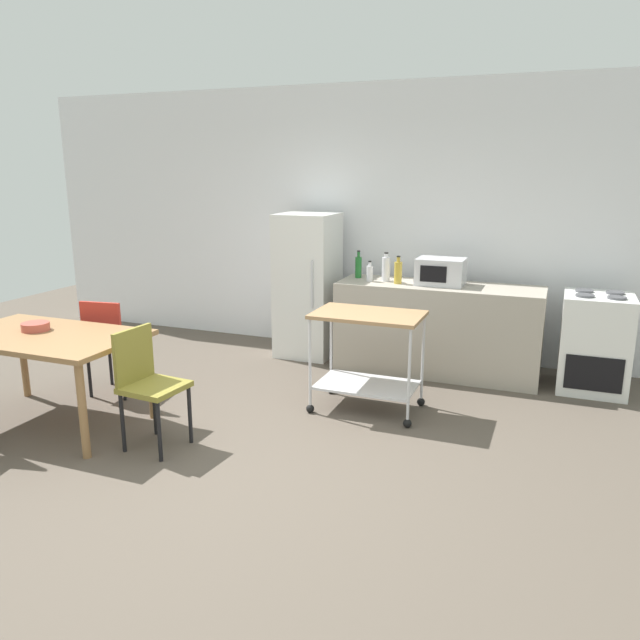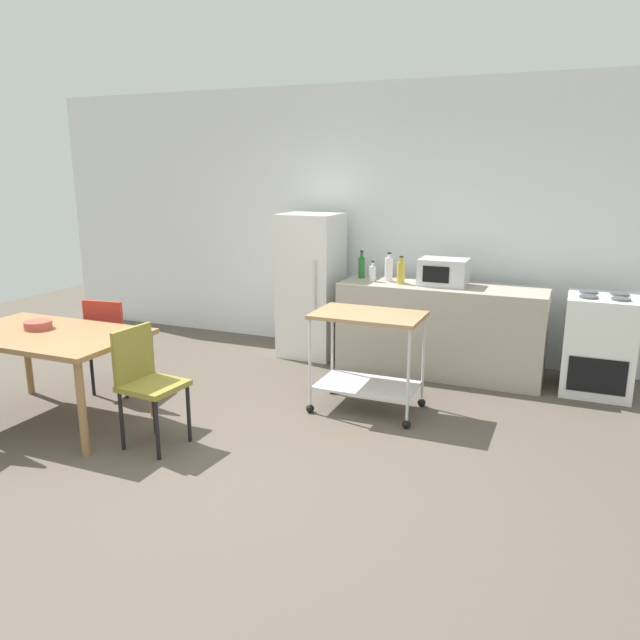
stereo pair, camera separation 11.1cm
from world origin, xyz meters
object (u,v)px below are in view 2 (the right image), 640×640
object	(u,v)px
stove_oven	(599,345)
refrigerator	(311,285)
bottle_wine	(372,273)
chair_olive	(146,378)
bottle_soda	(389,269)
kitchen_cart	(368,345)
dining_table	(47,342)
bottle_hot_sauce	(401,272)
bottle_sparkling_water	(362,267)
fruit_bowl	(38,325)
microwave	(444,272)
chair_red	(113,339)

from	to	relation	value
stove_oven	refrigerator	bearing A→B (deg)	178.40
bottle_wine	stove_oven	bearing A→B (deg)	2.23
chair_olive	bottle_soda	distance (m)	2.76
chair_olive	kitchen_cart	distance (m)	1.81
dining_table	bottle_hot_sauce	bearing A→B (deg)	46.40
kitchen_cart	refrigerator	bearing A→B (deg)	129.66
bottle_sparkling_water	fruit_bowl	size ratio (longest dim) A/B	1.32
refrigerator	fruit_bowl	bearing A→B (deg)	-118.35
bottle_hot_sauce	bottle_sparkling_water	bearing A→B (deg)	159.77
microwave	stove_oven	bearing A→B (deg)	0.26
kitchen_cart	bottle_sparkling_water	size ratio (longest dim) A/B	3.18
kitchen_cart	bottle_soda	xyz separation A→B (m)	(-0.19, 1.22, 0.45)
chair_red	fruit_bowl	bearing A→B (deg)	66.81
chair_olive	kitchen_cart	xyz separation A→B (m)	(1.28, 1.27, 0.05)
microwave	fruit_bowl	size ratio (longest dim) A/B	2.13
refrigerator	bottle_hot_sauce	distance (m)	1.09
kitchen_cart	bottle_hot_sauce	xyz separation A→B (m)	(-0.04, 1.13, 0.44)
chair_red	refrigerator	bearing A→B (deg)	-130.52
stove_oven	kitchen_cart	bearing A→B (deg)	-145.61
bottle_hot_sauce	kitchen_cart	bearing A→B (deg)	-87.82
stove_oven	fruit_bowl	distance (m)	4.88
bottle_hot_sauce	fruit_bowl	distance (m)	3.31
bottle_soda	microwave	xyz separation A→B (m)	(0.55, 0.01, 0.00)
bottle_sparkling_water	refrigerator	bearing A→B (deg)	178.93
stove_oven	microwave	distance (m)	1.56
bottle_wine	bottle_soda	world-z (taller)	bottle_soda
kitchen_cart	bottle_sparkling_water	bearing A→B (deg)	111.42
chair_red	fruit_bowl	xyz separation A→B (m)	(-0.17, -0.64, 0.26)
chair_red	fruit_bowl	world-z (taller)	chair_red
bottle_wine	chair_red	bearing A→B (deg)	-138.94
dining_table	kitchen_cart	distance (m)	2.59
refrigerator	fruit_bowl	distance (m)	2.81
kitchen_cart	bottle_wine	world-z (taller)	bottle_wine
bottle_sparkling_water	microwave	distance (m)	0.88
dining_table	bottle_soda	xyz separation A→B (m)	(2.09, 2.44, 0.36)
chair_olive	stove_oven	distance (m)	3.98
kitchen_cart	bottle_wine	bearing A→B (deg)	106.55
chair_red	chair_olive	size ratio (longest dim) A/B	1.00
dining_table	refrigerator	bearing A→B (deg)	64.87
chair_red	bottle_sparkling_water	distance (m)	2.57
chair_red	fruit_bowl	distance (m)	0.72
kitchen_cart	bottle_wine	distance (m)	1.27
bottle_wine	fruit_bowl	bearing A→B (deg)	-132.08
chair_red	bottle_soda	bearing A→B (deg)	-148.09
chair_red	bottle_soda	world-z (taller)	bottle_soda
chair_red	stove_oven	bearing A→B (deg)	-164.82
chair_olive	bottle_wine	xyz separation A→B (m)	(0.94, 2.42, 0.47)
bottle_wine	chair_olive	bearing A→B (deg)	-111.24
chair_red	microwave	xyz separation A→B (m)	(2.61, 1.74, 0.51)
dining_table	stove_oven	world-z (taller)	stove_oven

